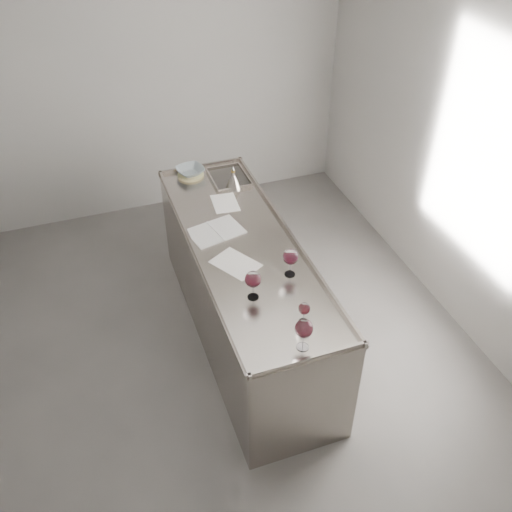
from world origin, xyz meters
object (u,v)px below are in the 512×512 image
object	(u,v)px
wine_glass_middle	(304,329)
wine_glass_small	(304,309)
ceramic_bowl	(190,171)
counter	(244,291)
wine_glass_right	(291,257)
wine_funnel	(234,181)
wine_glass_left	(253,280)
notebook	(216,231)

from	to	relation	value
wine_glass_middle	wine_glass_small	distance (m)	0.22
wine_glass_middle	ceramic_bowl	xyz separation A→B (m)	(-0.13, 2.16, -0.10)
counter	wine_glass_right	bearing A→B (deg)	-66.36
counter	wine_funnel	size ratio (longest dim) A/B	11.63
wine_glass_small	wine_glass_left	bearing A→B (deg)	124.75
ceramic_bowl	wine_funnel	distance (m)	0.43
counter	wine_glass_small	distance (m)	1.06
wine_glass_middle	notebook	bearing A→B (deg)	97.11
counter	wine_glass_middle	world-z (taller)	wine_glass_middle
wine_glass_left	ceramic_bowl	world-z (taller)	wine_glass_left
wine_glass_middle	wine_glass_right	world-z (taller)	wine_glass_middle
wine_glass_middle	wine_glass_right	xyz separation A→B (m)	(0.18, 0.65, -0.00)
ceramic_bowl	wine_funnel	size ratio (longest dim) A/B	1.12
wine_glass_right	notebook	world-z (taller)	wine_glass_right
ceramic_bowl	counter	bearing A→B (deg)	-83.55
counter	wine_glass_small	xyz separation A→B (m)	(0.10, -0.89, 0.58)
wine_glass_middle	wine_funnel	size ratio (longest dim) A/B	1.03
wine_glass_left	notebook	world-z (taller)	wine_glass_left
wine_glass_middle	notebook	xyz separation A→B (m)	(-0.16, 1.29, -0.15)
notebook	ceramic_bowl	size ratio (longest dim) A/B	1.92
wine_glass_right	ceramic_bowl	xyz separation A→B (m)	(-0.31, 1.51, -0.10)
wine_glass_right	wine_funnel	xyz separation A→B (m)	(-0.02, 1.20, -0.09)
ceramic_bowl	wine_glass_middle	bearing A→B (deg)	-86.54
wine_glass_left	ceramic_bowl	distance (m)	1.65
wine_glass_left	wine_glass_small	distance (m)	0.39
notebook	wine_funnel	bearing A→B (deg)	47.23
wine_glass_right	wine_glass_middle	bearing A→B (deg)	-105.64
wine_glass_small	ceramic_bowl	size ratio (longest dim) A/B	0.66
wine_glass_right	wine_funnel	bearing A→B (deg)	91.00
wine_glass_left	counter	bearing A→B (deg)	77.64
wine_glass_small	notebook	distance (m)	1.13
counter	wine_glass_left	size ratio (longest dim) A/B	11.46
wine_glass_small	wine_funnel	distance (m)	1.65
counter	wine_funnel	xyz separation A→B (m)	(0.17, 0.76, 0.53)
counter	ceramic_bowl	bearing A→B (deg)	96.45
wine_glass_middle	notebook	distance (m)	1.31
wine_glass_middle	wine_glass_small	size ratio (longest dim) A/B	1.41
wine_glass_small	wine_glass_right	bearing A→B (deg)	78.36
counter	wine_glass_middle	xyz separation A→B (m)	(0.01, -1.08, 0.62)
wine_glass_middle	wine_funnel	world-z (taller)	wine_glass_middle
wine_funnel	wine_glass_left	bearing A→B (deg)	-102.42
notebook	ceramic_bowl	xyz separation A→B (m)	(0.03, 0.87, 0.04)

